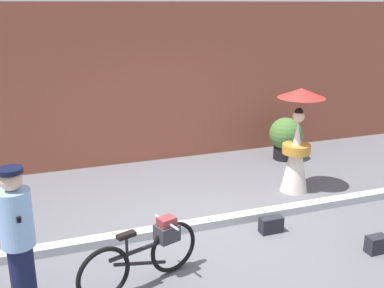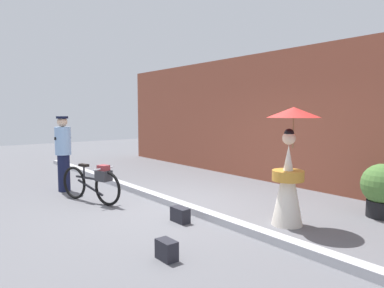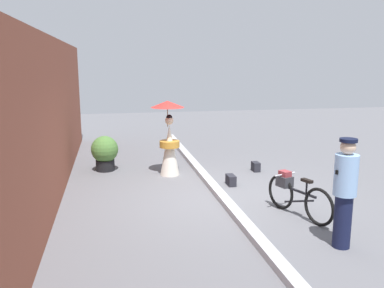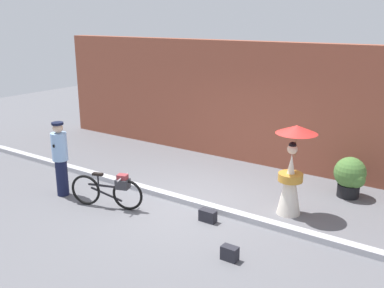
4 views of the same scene
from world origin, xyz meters
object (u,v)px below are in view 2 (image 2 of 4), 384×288
(bicycle_near_officer, at_px, (93,182))
(potted_plant_by_door, at_px, (383,189))
(backpack_spare, at_px, (166,250))
(backpack_on_pavement, at_px, (180,215))
(person_officer, at_px, (63,151))
(person_with_parasol, at_px, (289,166))

(bicycle_near_officer, relative_size, potted_plant_by_door, 1.72)
(backpack_spare, bearing_deg, backpack_on_pavement, 137.02)
(person_officer, distance_m, backpack_spare, 4.50)
(potted_plant_by_door, relative_size, backpack_on_pavement, 2.68)
(backpack_on_pavement, xyz_separation_m, backpack_spare, (1.05, -0.98, 0.00))
(person_officer, distance_m, person_with_parasol, 4.94)
(person_with_parasol, distance_m, backpack_on_pavement, 1.88)
(person_officer, xyz_separation_m, backpack_spare, (4.43, -0.27, -0.76))
(bicycle_near_officer, relative_size, person_officer, 0.93)
(person_officer, bearing_deg, backpack_spare, -3.48)
(bicycle_near_officer, bearing_deg, person_officer, -175.51)
(backpack_on_pavement, bearing_deg, potted_plant_by_door, 55.70)
(person_with_parasol, distance_m, potted_plant_by_door, 1.78)
(potted_plant_by_door, bearing_deg, backpack_spare, -102.83)
(person_officer, relative_size, potted_plant_by_door, 1.84)
(backpack_spare, bearing_deg, person_with_parasol, 87.21)
(potted_plant_by_door, bearing_deg, person_officer, -146.43)
(backpack_on_pavement, bearing_deg, person_officer, -168.14)
(potted_plant_by_door, height_order, backpack_spare, potted_plant_by_door)
(backpack_spare, bearing_deg, potted_plant_by_door, 77.17)
(bicycle_near_officer, xyz_separation_m, backpack_spare, (3.06, -0.38, -0.28))
(potted_plant_by_door, bearing_deg, person_with_parasol, -115.82)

